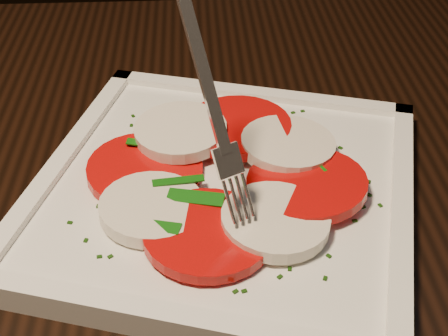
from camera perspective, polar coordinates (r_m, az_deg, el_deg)
name	(u,v)px	position (r m, az deg, el deg)	size (l,w,h in m)	color
table	(296,290)	(0.55, 6.58, -11.01)	(1.27, 0.90, 0.75)	black
chair	(264,38)	(1.22, 3.72, 11.74)	(0.49, 0.49, 0.93)	black
plate	(224,191)	(0.48, 0.00, -2.13)	(0.28, 0.28, 0.01)	white
caprese_salad	(224,175)	(0.47, 0.01, -0.61)	(0.23, 0.23, 0.02)	#C60407
fork	(202,89)	(0.41, -2.07, 7.26)	(0.04, 0.09, 0.15)	white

